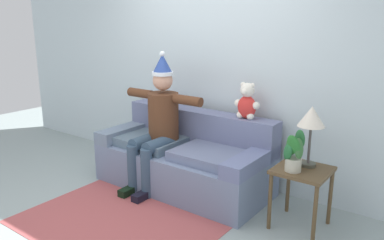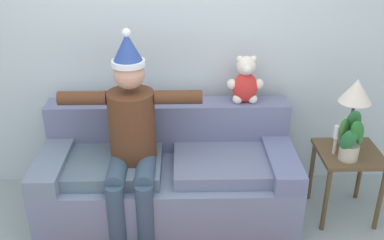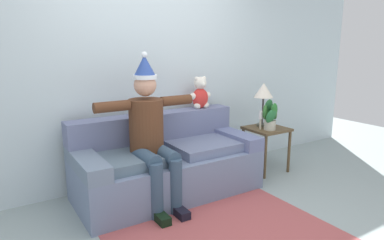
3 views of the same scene
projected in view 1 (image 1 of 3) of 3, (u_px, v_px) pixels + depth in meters
name	position (u px, v px, depth m)	size (l,w,h in m)	color
ground_plane	(118.00, 222.00, 3.62)	(10.00, 10.00, 0.00)	#92A2A0
back_wall	(212.00, 63.00, 4.48)	(7.00, 0.10, 2.70)	silver
couch	(185.00, 158.00, 4.34)	(1.93, 0.87, 0.83)	slate
person_seated	(158.00, 120.00, 4.25)	(1.02, 0.77, 1.51)	#55311D
teddy_bear	(247.00, 102.00, 4.02)	(0.29, 0.17, 0.38)	red
side_table	(302.00, 179.00, 3.45)	(0.47, 0.47, 0.56)	brown
table_lamp	(311.00, 119.00, 3.38)	(0.24, 0.24, 0.55)	#48493B
potted_plant	(294.00, 152.00, 3.33)	(0.22, 0.24, 0.38)	#BBB8A2
candle_tall	(289.00, 151.00, 3.44)	(0.04, 0.04, 0.23)	beige
area_rug	(118.00, 222.00, 3.62)	(1.82, 1.32, 0.01)	#AB4F4F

